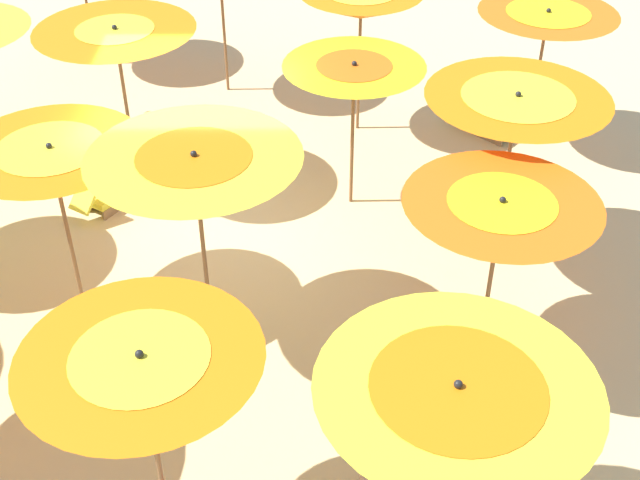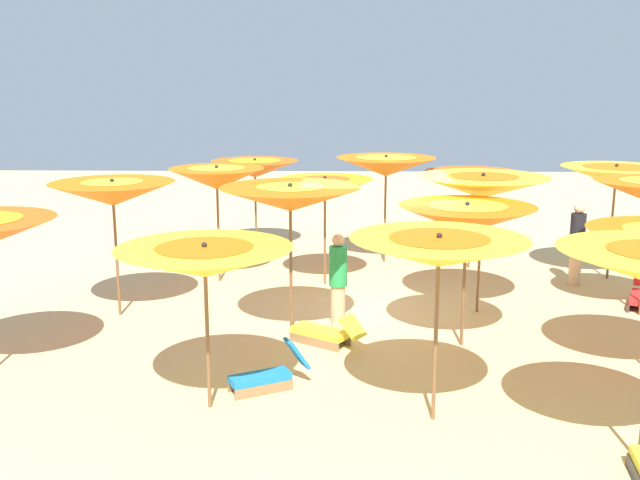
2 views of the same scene
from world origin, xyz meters
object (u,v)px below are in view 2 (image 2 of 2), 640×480
Objects in this scene: lounger_0 at (325,332)px; beach_umbrella_1 at (205,261)px; beach_umbrella_4 at (113,193)px; beach_umbrella_8 at (217,178)px; beach_umbrella_13 at (386,166)px; lounger_3 at (267,375)px; beach_umbrella_10 at (483,187)px; beach_umbrella_2 at (439,252)px; beach_umbrella_6 at (467,218)px; beachgoer_0 at (338,280)px; beach_umbrella_12 at (255,169)px; beach_umbrella_14 at (473,179)px; beach_ball at (511,242)px; beach_umbrella_9 at (325,188)px; lounger_4 at (238,249)px; beach_umbrella_5 at (290,199)px; beachgoer_1 at (577,243)px; beach_umbrella_15 at (616,175)px.

beach_umbrella_1 is at bearing 90.98° from lounger_0.
beach_umbrella_8 is at bearing -31.97° from beach_umbrella_4.
beach_umbrella_13 reaches higher than beach_umbrella_1.
beach_umbrella_10 is at bearing -162.18° from lounger_3.
beach_umbrella_13 is (7.90, 0.10, 0.07)m from beach_umbrella_2.
beach_umbrella_6 is 0.95× the size of beach_umbrella_8.
beach_umbrella_4 is 5.96m from beach_umbrella_6.
beach_umbrella_13 is at bearing -38.26° from beachgoer_0.
beach_umbrella_6 is 7.49m from beach_umbrella_12.
beach_umbrella_14 is at bearing -77.35° from beach_umbrella_8.
beach_ball is (5.11, -1.79, -2.12)m from beach_umbrella_10.
beach_umbrella_6 is at bearing -129.70° from beach_umbrella_8.
beach_umbrella_9 is 1.99× the size of lounger_3.
lounger_4 is 6.72m from beach_ball.
beach_umbrella_14 is (1.39, -3.17, -0.01)m from beach_umbrella_9.
beach_umbrella_4 is 3.31m from beach_umbrella_5.
lounger_3 is at bearing -172.87° from beach_umbrella_12.
beachgoer_1 is (1.80, -2.29, -1.39)m from beach_umbrella_10.
lounger_3 is (-1.75, 2.90, -1.82)m from beach_umbrella_6.
beach_ball is at bearing -35.25° from beach_umbrella_14.
beach_umbrella_10 is at bearing -66.32° from beach_umbrella_5.
beach_umbrella_9 reaches higher than beach_umbrella_14.
beachgoer_0 is at bearing 120.06° from beach_umbrella_15.
beach_umbrella_12 is 2.01× the size of lounger_3.
beach_umbrella_14 is 1.97× the size of lounger_3.
beach_umbrella_10 reaches higher than beachgoer_0.
lounger_4 is (0.84, 5.24, -1.77)m from beach_umbrella_14.
beach_umbrella_2 is at bearing 145.67° from beach_umbrella_15.
beach_umbrella_1 is at bearing 122.66° from beach_umbrella_6.
beach_umbrella_1 is at bearing -172.32° from beach_umbrella_8.
lounger_0 is 8.16m from beach_ball.
beach_ball is (2.80, 1.36, -2.02)m from beach_umbrella_15.
beach_umbrella_14 is at bearing -11.29° from beach_umbrella_6.
beach_umbrella_5 is (-1.11, -3.11, 0.10)m from beach_umbrella_4.
beach_ball is at bearing -53.72° from beach_umbrella_9.
beach_umbrella_15 reaches higher than beach_umbrella_2.
beach_umbrella_12 reaches higher than lounger_3.
lounger_0 is at bearing -116.30° from beach_umbrella_5.
beach_umbrella_12 is (2.75, -0.46, -0.14)m from beach_umbrella_8.
beach_umbrella_1 is at bearing 166.51° from beach_umbrella_9.
beach_umbrella_14 is (4.84, -0.97, -0.06)m from beach_umbrella_6.
beach_umbrella_13 is at bearing 75.31° from beach_umbrella_14.
lounger_3 is (0.55, -0.68, -1.71)m from beach_umbrella_1.
beach_umbrella_1 is 1.34× the size of beachgoer_0.
beachgoer_0 is at bearing -108.02° from lounger_4.
beach_umbrella_14 is at bearing -7.37° from beach_umbrella_10.
beach_umbrella_6 is 2.82m from lounger_0.
beach_umbrella_12 is (8.96, 3.14, -0.12)m from beach_umbrella_2.
lounger_0 is (-5.34, 1.27, -1.99)m from beach_umbrella_13.
beach_umbrella_14 is at bearing -89.50° from lounger_0.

